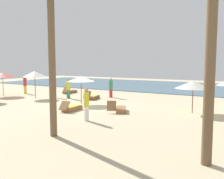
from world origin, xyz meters
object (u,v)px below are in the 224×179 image
Objects in this scene: person_3 at (86,104)px; person_5 at (55,88)px; umbrella_5 at (35,74)px; lounger_0 at (70,92)px; person_2 at (68,89)px; person_4 at (25,85)px; lounger_3 at (72,108)px; person_1 at (111,88)px; lounger_1 at (93,97)px; umbrella_1 at (3,75)px; umbrella_3 at (193,85)px; lounger_2 at (120,109)px; umbrella_4 at (81,79)px.

person_3 is 9.83m from person_5.
lounger_0 is at bearing 85.52° from umbrella_5.
person_4 reaches higher than person_2.
lounger_3 is 0.98× the size of person_3.
person_3 reaches higher than person_1.
umbrella_5 is at bearing -158.26° from lounger_1.
person_1 reaches higher than person_5.
lounger_3 is (1.80, -4.95, -0.00)m from lounger_1.
lounger_1 is (8.51, 2.41, -1.77)m from umbrella_1.
umbrella_3 reaches higher than lounger_2.
umbrella_4 reaches higher than lounger_1.
umbrella_3 is 1.23× the size of person_3.
umbrella_5 reaches higher than umbrella_3.
umbrella_4 is at bearing -20.34° from person_5.
umbrella_4 is 7.03m from lounger_0.
umbrella_3 is 16.85m from person_4.
lounger_1 is at bearing 16.61° from person_2.
person_1 is at bearing 24.48° from umbrella_1.
umbrella_1 is at bearing -99.57° from person_4.
lounger_0 is at bearing 106.99° from person_5.
umbrella_4 is (9.08, 0.07, -0.09)m from umbrella_1.
umbrella_5 is 1.36× the size of lounger_3.
person_1 is 4.96m from person_5.
lounger_2 is (4.07, -1.31, -1.69)m from umbrella_4.
person_5 is (4.59, -0.62, -0.02)m from person_4.
person_4 is (-3.65, -2.44, 0.73)m from lounger_0.
lounger_1 is 3.70m from person_5.
person_1 is 1.03× the size of person_2.
lounger_1 is 0.98× the size of person_3.
lounger_1 is at bearing 1.34° from person_4.
umbrella_3 is at bearing 1.22° from umbrella_5.
umbrella_4 reaches higher than person_3.
lounger_3 is 1.03× the size of person_2.
umbrella_5 is 1.37× the size of lounger_0.
person_2 is (-3.95, 4.31, 0.66)m from lounger_3.
umbrella_1 is at bearing 174.63° from lounger_2.
umbrella_1 is 6.70m from person_2.
lounger_0 is 9.56m from lounger_3.
person_5 is at bearing 17.83° from umbrella_1.
person_4 is at bearing 175.71° from person_2.
umbrella_3 is 1.27× the size of lounger_2.
person_3 reaches higher than person_2.
lounger_3 is (10.31, -2.54, -1.77)m from umbrella_1.
person_4 is at bearing 152.32° from person_3.
person_5 is (-5.34, 4.14, 0.70)m from lounger_3.
person_2 is at bearing 136.73° from person_3.
umbrella_4 reaches higher than person_5.
umbrella_4 is 1.19× the size of lounger_0.
person_4 is at bearing 164.86° from lounger_2.
person_3 is (3.62, -8.50, 0.04)m from person_1.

